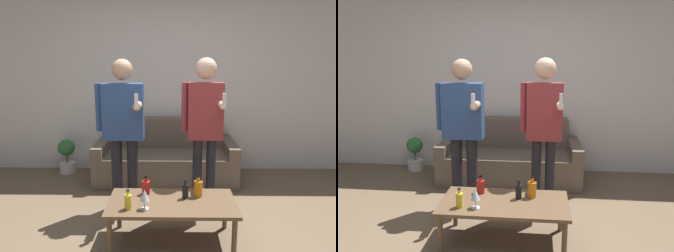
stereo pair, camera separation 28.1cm
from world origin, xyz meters
TOP-DOWN VIEW (x-y plane):
  - wall_back at (0.00, 2.27)m, footprint 8.00×0.06m
  - couch at (-0.04, 1.84)m, footprint 1.84×0.83m
  - coffee_table at (0.04, 0.25)m, footprint 1.13×0.58m
  - bottle_orange at (-0.20, 0.41)m, footprint 0.08×0.08m
  - bottle_green at (-0.32, 0.10)m, footprint 0.06×0.06m
  - bottle_dark at (0.28, 0.37)m, footprint 0.08×0.08m
  - bottle_yellow at (0.16, 0.32)m, footprint 0.06×0.06m
  - wine_glass_near at (-0.18, 0.10)m, footprint 0.08×0.08m
  - person_standing_left at (-0.47, 0.93)m, footprint 0.50×0.42m
  - person_standing_right at (0.38, 0.91)m, footprint 0.43×0.41m
  - potted_plant at (-1.46, 2.04)m, footprint 0.23×0.23m

SIDE VIEW (x-z plane):
  - potted_plant at x=-1.46m, z-range 0.02..0.51m
  - couch at x=-0.04m, z-range -0.12..0.68m
  - coffee_table at x=0.04m, z-range 0.15..0.54m
  - bottle_orange at x=-0.20m, z-range 0.37..0.54m
  - bottle_green at x=-0.32m, z-range 0.37..0.54m
  - bottle_yellow at x=0.16m, z-range 0.37..0.55m
  - bottle_dark at x=0.28m, z-range 0.37..0.57m
  - wine_glass_near at x=-0.18m, z-range 0.42..0.59m
  - person_standing_left at x=-0.47m, z-range 0.14..1.76m
  - person_standing_right at x=0.38m, z-range 0.17..1.80m
  - wall_back at x=0.00m, z-range 0.00..2.70m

